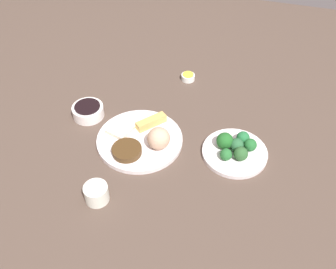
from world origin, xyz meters
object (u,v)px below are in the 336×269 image
Objects in this scene: sauce_ramekin_hot_mustard at (188,77)px; teacup at (96,193)px; main_plate at (140,140)px; broccoli_plate at (235,153)px; soy_sauce_bowl at (88,111)px.

teacup reaches higher than sauce_ramekin_hot_mustard.
teacup is (0.04, 0.25, 0.02)m from main_plate.
sauce_ramekin_hot_mustard is (0.24, -0.34, 0.00)m from broccoli_plate.
soy_sauce_bowl reaches higher than sauce_ramekin_hot_mustard.
main_plate is 1.36× the size of broccoli_plate.
main_plate reaches higher than broccoli_plate.
main_plate is 2.59× the size of soy_sauce_bowl.
sauce_ramekin_hot_mustard reaches higher than broccoli_plate.
broccoli_plate is 0.42m from sauce_ramekin_hot_mustard.
sauce_ramekin_hot_mustard is 0.63m from teacup.
sauce_ramekin_hot_mustard is (-0.28, -0.30, -0.01)m from soy_sauce_bowl.
teacup is at bearing 80.36° from sauce_ramekin_hot_mustard.
soy_sauce_bowl is 1.58× the size of teacup.
soy_sauce_bowl is (0.21, -0.07, 0.01)m from main_plate.
soy_sauce_bowl is at bearing -3.94° from broccoli_plate.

